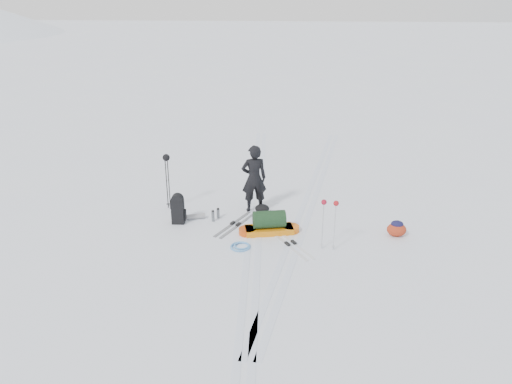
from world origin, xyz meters
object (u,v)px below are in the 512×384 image
skier (254,179)px  expedition_rucksack (180,209)px  pulk_sled (269,225)px  ski_poles_black (167,164)px

skier → expedition_rucksack: 2.09m
skier → pulk_sled: skier is taller
pulk_sled → ski_poles_black: ski_poles_black is taller
ski_poles_black → skier: bearing=-16.5°
skier → expedition_rucksack: bearing=12.7°
skier → ski_poles_black: (-2.31, -0.08, 0.35)m
expedition_rucksack → ski_poles_black: 1.35m
expedition_rucksack → pulk_sled: bearing=-12.2°
pulk_sled → skier: bearing=97.9°
expedition_rucksack → skier: bearing=24.6°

